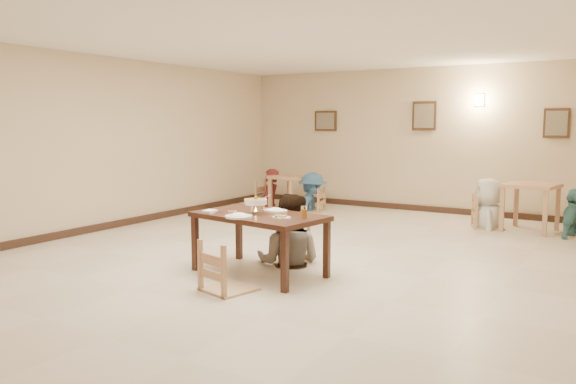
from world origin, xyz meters
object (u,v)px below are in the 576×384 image
Objects in this scene: chair_near at (228,243)px; bg_diner_b at (313,172)px; bg_diner_c at (490,178)px; bg_diner_d at (575,188)px; bg_table_right at (531,192)px; drink_glass at (304,213)px; bg_chair_rl at (489,198)px; bg_chair_lr at (312,189)px; curry_warmer at (256,202)px; bg_table_left at (290,182)px; main_table at (259,220)px; bg_diner_a at (270,169)px; bg_chair_ll at (270,183)px; chair_far at (292,227)px; main_diner at (289,194)px; bg_chair_rr at (574,209)px.

bg_diner_b is (-1.94, 5.43, 0.28)m from chair_near.
bg_diner_d is (1.35, -0.00, -0.10)m from bg_diner_c.
drink_glass is at bearing -110.68° from bg_table_right.
bg_chair_rl is 0.69× the size of bg_diner_d.
bg_diner_d reaches higher than bg_chair_lr.
chair_near is at bearing -79.29° from curry_warmer.
drink_glass reaches higher than bg_table_left.
curry_warmer is (-0.04, -0.01, 0.23)m from main_table.
bg_diner_c is 1.36m from bg_diner_d.
bg_table_right is 4.26m from bg_diner_b.
bg_chair_lr is at bearing 99.56° from bg_diner_d.
drink_glass is 0.09× the size of bg_diner_b.
bg_chair_ll is at bearing -12.32° from bg_diner_a.
bg_table_left is at bearing 122.81° from drink_glass.
bg_diner_b is at bearing -179.62° from bg_table_right.
chair_near is at bearing -156.42° from bg_chair_ll.
bg_diner_d is at bearing 32.38° from chair_far.
curry_warmer is 0.18× the size of bg_diner_c.
bg_diner_b is 4.93m from bg_diner_d.
bg_diner_a reaches higher than main_table.
main_diner reaches higher than bg_chair_rr.
main_table is at bearing -17.54° from bg_chair_rr.
bg_chair_rl reaches higher than chair_near.
bg_chair_rr is at bearing 0.00° from bg_diner_d.
bg_chair_lr is at bearing -74.30° from bg_chair_rr.
bg_chair_rl is at bearing -74.05° from bg_chair_rr.
bg_diner_b reaches higher than curry_warmer.
bg_diner_c reaches higher than bg_diner_b.
chair_far is at bearing -148.71° from bg_chair_ll.
bg_diner_a is 1.07m from bg_diner_b.
chair_far is 6.58× the size of drink_glass.
bg_table_right is at bearing -137.29° from main_diner.
bg_chair_lr is at bearing -56.10° from chair_near.
bg_table_right is 0.69m from bg_diner_d.
bg_chair_ll is (-3.55, 4.70, -0.27)m from drink_glass.
bg_chair_ll is at bearing 130.38° from main_table.
chair_near is at bearing -173.52° from bg_diner_b.
bg_diner_c is (-1.35, 0.00, 0.44)m from bg_chair_rr.
chair_far is 0.47m from main_diner.
bg_table_right is 1.06× the size of bg_chair_rr.
bg_diner_c is at bearing 81.72° from bg_chair_lr.
curry_warmer is 0.29× the size of bg_chair_rl.
chair_near is 1.26× the size of bg_table_left.
bg_chair_lr is at bearing -106.31° from bg_diner_c.
bg_diner_a is at bearing 130.38° from main_table.
bg_chair_rl is (3.58, -0.03, 0.07)m from bg_chair_lr.
bg_table_right reaches higher than main_table.
main_table is 1.58× the size of bg_chair_rl.
chair_near reaches higher than drink_glass.
bg_table_left is at bearing -76.14° from main_diner.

